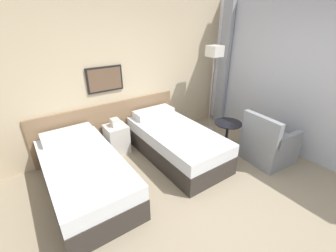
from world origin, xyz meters
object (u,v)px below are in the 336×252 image
(bed_near_door, at_px, (85,175))
(bed_near_window, at_px, (175,142))
(nightstand, at_px, (117,138))
(floor_lamp, at_px, (214,59))
(armchair, at_px, (268,145))
(side_table, at_px, (227,131))

(bed_near_door, bearing_deg, bed_near_window, 0.00)
(nightstand, xyz_separation_m, floor_lamp, (2.09, -0.29, 1.28))
(bed_near_window, relative_size, armchair, 2.18)
(bed_near_door, distance_m, side_table, 2.57)
(bed_near_window, bearing_deg, side_table, -24.01)
(armchair, bearing_deg, nightstand, 54.39)
(bed_near_door, bearing_deg, side_table, -9.01)
(floor_lamp, relative_size, side_table, 3.10)
(nightstand, distance_m, floor_lamp, 2.47)
(bed_near_window, bearing_deg, nightstand, 137.69)
(bed_near_door, distance_m, bed_near_window, 1.63)
(bed_near_window, xyz_separation_m, side_table, (0.90, -0.40, 0.13))
(floor_lamp, bearing_deg, bed_near_door, -171.15)
(bed_near_window, height_order, nightstand, nightstand)
(nightstand, height_order, floor_lamp, floor_lamp)
(nightstand, xyz_separation_m, side_table, (1.72, -1.14, 0.13))
(floor_lamp, bearing_deg, side_table, -113.91)
(bed_near_window, xyz_separation_m, armchair, (1.26, -1.04, 0.02))
(nightstand, bearing_deg, armchair, -40.64)
(bed_near_door, relative_size, floor_lamp, 1.08)
(bed_near_door, relative_size, bed_near_window, 1.00)
(bed_near_door, distance_m, nightstand, 1.10)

